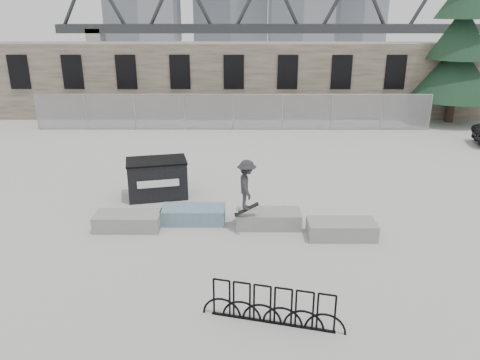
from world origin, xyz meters
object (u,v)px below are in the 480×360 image
object	(u,v)px
planter_far_left	(128,220)
spruce_tree	(460,41)
dumpster	(157,178)
planter_center_left	(193,214)
skateboarder	(247,185)
bike_rack	(273,306)
planter_center_right	(268,218)
planter_offset	(341,229)

from	to	relation	value
planter_far_left	spruce_tree	world-z (taller)	spruce_tree
dumpster	planter_center_left	bearing A→B (deg)	-68.03
planter_far_left	planter_center_left	world-z (taller)	same
skateboarder	bike_rack	bearing A→B (deg)	-178.62
planter_center_right	skateboarder	xyz separation A→B (m)	(-0.69, -0.37, 1.24)
planter_center_left	planter_offset	bearing A→B (deg)	-13.17
bike_rack	spruce_tree	world-z (taller)	spruce_tree
dumpster	skateboarder	world-z (taller)	skateboarder
planter_far_left	dumpster	bearing A→B (deg)	79.75
planter_far_left	planter_offset	bearing A→B (deg)	-4.86
planter_offset	skateboarder	xyz separation A→B (m)	(-2.81, 0.37, 1.24)
planter_offset	spruce_tree	distance (m)	18.64
planter_far_left	planter_center_right	world-z (taller)	same
spruce_tree	planter_offset	bearing A→B (deg)	-121.87
planter_center_right	bike_rack	bearing A→B (deg)	-92.04
dumpster	skateboarder	xyz separation A→B (m)	(3.17, -2.84, 0.81)
dumpster	planter_offset	bearing A→B (deg)	-40.89
bike_rack	skateboarder	distance (m)	4.62
spruce_tree	skateboarder	size ratio (longest dim) A/B	6.64
dumpster	spruce_tree	world-z (taller)	spruce_tree
planter_center_left	dumpster	distance (m)	2.65
planter_center_left	skateboarder	xyz separation A→B (m)	(1.68, -0.68, 1.24)
planter_offset	spruce_tree	size ratio (longest dim) A/B	0.17
planter_offset	skateboarder	bearing A→B (deg)	172.54
planter_offset	bike_rack	distance (m)	4.70
planter_far_left	planter_center_left	xyz separation A→B (m)	(1.97, 0.50, 0.00)
planter_far_left	dumpster	world-z (taller)	dumpster
planter_offset	bike_rack	xyz separation A→B (m)	(-2.30, -4.10, 0.17)
dumpster	skateboarder	bearing A→B (deg)	-54.54
planter_center_right	dumpster	distance (m)	4.59
skateboarder	spruce_tree	bearing A→B (deg)	-44.67
planter_far_left	bike_rack	bearing A→B (deg)	-48.15
planter_center_left	planter_center_right	xyz separation A→B (m)	(2.36, -0.31, 0.00)
planter_center_left	bike_rack	distance (m)	5.60
planter_offset	planter_center_right	bearing A→B (deg)	160.76
planter_offset	bike_rack	world-z (taller)	bike_rack
planter_offset	dumpster	distance (m)	6.80
planter_center_right	spruce_tree	bearing A→B (deg)	51.40
planter_center_right	planter_offset	distance (m)	2.25
planter_center_left	skateboarder	world-z (taller)	skateboarder
planter_center_right	dumpster	xyz separation A→B (m)	(-3.85, 2.46, 0.43)
spruce_tree	skateboarder	bearing A→B (deg)	-129.49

